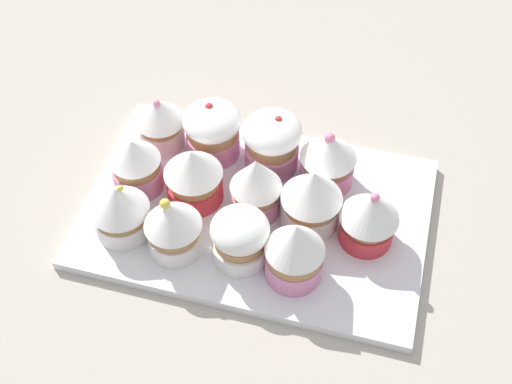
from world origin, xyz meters
TOP-DOWN VIEW (x-y plane):
  - ground_plane at (0.00, 0.00)cm, footprint 180.00×180.00cm
  - baking_tray at (0.00, 0.00)cm, footprint 36.78×24.12cm
  - cupcake_0 at (-12.72, -6.17)cm, footprint 6.14×6.14cm
  - cupcake_1 at (-6.70, -6.91)cm, footprint 5.87×5.87cm
  - cupcake_2 at (0.30, -6.09)cm, footprint 5.94×5.94cm
  - cupcake_3 at (5.71, -6.82)cm, footprint 5.91×5.91cm
  - cupcake_4 at (-13.40, -0.46)cm, footprint 5.54×5.54cm
  - cupcake_5 at (-6.86, -0.01)cm, footprint 6.30×6.30cm
  - cupcake_6 at (0.10, 0.07)cm, footprint 5.50×5.50cm
  - cupcake_7 at (5.90, 0.35)cm, footprint 6.46×6.46cm
  - cupcake_8 at (12.00, -0.65)cm, footprint 6.12×6.12cm
  - cupcake_9 at (-13.05, 6.67)cm, footprint 5.78×5.78cm
  - cupcake_10 at (-6.91, 6.89)cm, footprint 6.55×6.55cm
  - cupcake_11 at (0.36, 6.75)cm, footprint 6.60×6.60cm
  - cupcake_12 at (6.46, 5.92)cm, footprint 6.13×6.13cm

SIDE VIEW (x-z plane):
  - ground_plane at x=0.00cm, z-range -3.00..0.00cm
  - baking_tray at x=0.00cm, z-range 0.00..1.20cm
  - cupcake_2 at x=0.30cm, z-range 1.21..7.44cm
  - cupcake_0 at x=-12.72cm, z-range 1.19..8.21cm
  - cupcake_10 at x=-6.91cm, z-range 1.21..8.23cm
  - cupcake_9 at x=-13.05cm, z-range 1.24..8.23cm
  - cupcake_12 at x=6.46cm, z-range 1.09..8.40cm
  - cupcake_4 at x=-13.40cm, z-range 1.22..8.28cm
  - cupcake_1 at x=-6.70cm, z-range 1.14..8.62cm
  - cupcake_11 at x=0.36cm, z-range 1.25..8.55cm
  - cupcake_5 at x=-6.86cm, z-range 1.28..8.57cm
  - cupcake_8 at x=12.00cm, z-range 1.22..8.69cm
  - cupcake_3 at x=5.71cm, z-range 1.26..9.25cm
  - cupcake_6 at x=0.10cm, z-range 1.32..9.22cm
  - cupcake_7 at x=5.90cm, z-range 1.33..9.23cm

